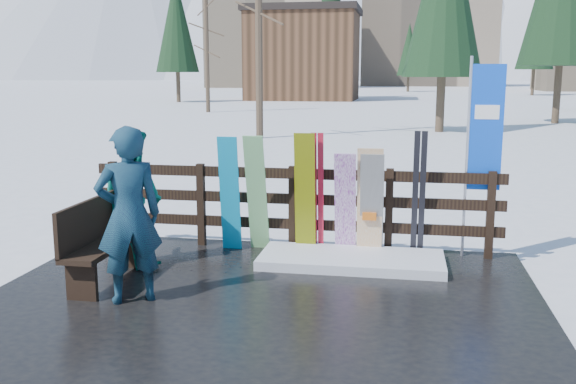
% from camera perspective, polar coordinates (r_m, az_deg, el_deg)
% --- Properties ---
extents(ground, '(700.00, 700.00, 0.00)m').
position_cam_1_polar(ground, '(6.86, -2.75, -10.55)').
color(ground, white).
rests_on(ground, ground).
extents(deck, '(6.00, 5.00, 0.08)m').
position_cam_1_polar(deck, '(6.84, -2.75, -10.24)').
color(deck, black).
rests_on(deck, ground).
extents(fence, '(5.60, 0.10, 1.15)m').
position_cam_1_polar(fence, '(8.73, 0.42, -0.89)').
color(fence, black).
rests_on(fence, deck).
extents(snow_patch, '(2.31, 1.00, 0.12)m').
position_cam_1_polar(snow_patch, '(8.19, 5.65, -6.02)').
color(snow_patch, white).
rests_on(snow_patch, deck).
extents(bench, '(0.40, 1.50, 0.97)m').
position_cam_1_polar(bench, '(7.67, -16.40, -4.02)').
color(bench, black).
rests_on(bench, deck).
extents(snowboard_0, '(0.27, 0.23, 1.57)m').
position_cam_1_polar(snowboard_0, '(8.67, -5.20, -0.17)').
color(snowboard_0, '#0B8EBF').
rests_on(snowboard_0, deck).
extents(snowboard_1, '(0.27, 0.45, 1.60)m').
position_cam_1_polar(snowboard_1, '(8.58, -2.80, -0.16)').
color(snowboard_1, silver).
rests_on(snowboard_1, deck).
extents(snowboard_2, '(0.27, 0.21, 1.63)m').
position_cam_1_polar(snowboard_2, '(8.46, 1.52, -0.19)').
color(snowboard_2, '#C4D000').
rests_on(snowboard_2, deck).
extents(snowboard_3, '(0.28, 0.35, 1.38)m').
position_cam_1_polar(snowboard_3, '(8.42, 5.11, -1.13)').
color(snowboard_3, white).
rests_on(snowboard_3, deck).
extents(snowboard_4, '(0.30, 0.27, 1.38)m').
position_cam_1_polar(snowboard_4, '(8.40, 7.45, -1.22)').
color(snowboard_4, black).
rests_on(snowboard_4, deck).
extents(snowboard_5, '(0.33, 0.23, 1.45)m').
position_cam_1_polar(snowboard_5, '(8.39, 7.27, -0.98)').
color(snowboard_5, white).
rests_on(snowboard_5, deck).
extents(ski_pair_a, '(0.16, 0.17, 1.63)m').
position_cam_1_polar(ski_pair_a, '(8.50, 2.63, -0.14)').
color(ski_pair_a, '#B2152B').
rests_on(ski_pair_a, deck).
extents(ski_pair_b, '(0.17, 0.25, 1.68)m').
position_cam_1_polar(ski_pair_b, '(8.43, 11.54, -0.27)').
color(ski_pair_b, black).
rests_on(ski_pair_b, deck).
extents(rental_flag, '(0.45, 0.04, 2.60)m').
position_cam_1_polar(rental_flag, '(8.58, 16.82, 4.86)').
color(rental_flag, silver).
rests_on(rental_flag, deck).
extents(person_front, '(0.81, 0.74, 1.86)m').
position_cam_1_polar(person_front, '(6.87, -13.97, -2.01)').
color(person_front, '#1B4E5D').
rests_on(person_front, deck).
extents(person_back, '(1.05, 0.98, 1.73)m').
position_cam_1_polar(person_back, '(8.26, -13.64, -0.38)').
color(person_back, '#066857').
rests_on(person_back, deck).
extents(resort_buildings, '(73.00, 87.60, 22.60)m').
position_cam_1_polar(resort_buildings, '(121.87, 10.20, 13.78)').
color(resort_buildings, tan).
rests_on(resort_buildings, ground).
extents(trees, '(42.00, 68.72, 13.63)m').
position_cam_1_polar(trees, '(56.45, 13.33, 13.78)').
color(trees, '#382B1E').
rests_on(trees, ground).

